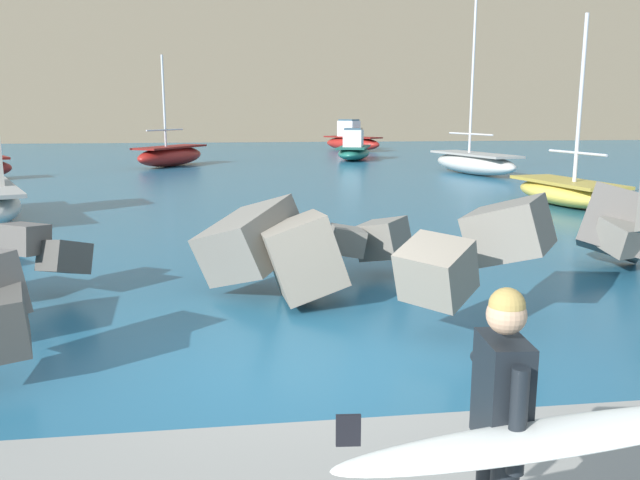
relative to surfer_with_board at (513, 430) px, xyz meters
name	(u,v)px	position (x,y,z in m)	size (l,w,h in m)	color
ground_plane	(293,367)	(-0.79, 4.05, -1.28)	(400.00, 400.00, 0.00)	#235B7A
breakwater_jetty	(239,247)	(-1.37, 6.28, -0.30)	(31.25, 7.01, 2.40)	#3D3A38
surfer_with_board	(513,430)	(0.00, 0.00, 0.00)	(2.11, 1.24, 1.78)	black
boat_near_left	(354,150)	(6.02, 36.67, -0.65)	(3.23, 5.28, 1.99)	#1E6656
boat_near_centre	(474,162)	(10.00, 26.60, -0.70)	(3.06, 6.19, 8.35)	beige
boat_mid_left	(171,155)	(-4.86, 33.34, -0.68)	(4.15, 5.51, 5.92)	maroon
boat_mid_centre	(567,191)	(9.04, 16.07, -0.82)	(2.30, 4.66, 5.80)	#EAC64C
boat_far_left	(352,141)	(7.71, 46.52, -0.51)	(4.42, 5.30, 2.40)	maroon
headland_bluff	(308,66)	(8.48, 83.11, 7.62)	(97.33, 42.62, 17.75)	#847056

